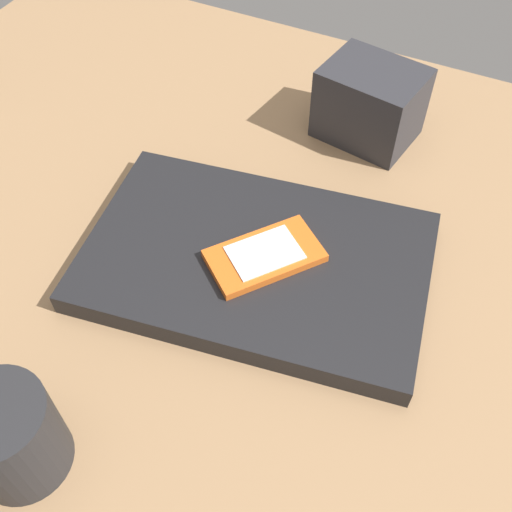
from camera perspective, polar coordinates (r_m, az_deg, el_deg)
The scene contains 5 objects.
desk_surface at distance 63.20cm, azimuth 3.48°, elevation -0.91°, with size 120.00×80.00×3.00cm, color #9E7751.
laptop_closed at distance 60.01cm, azimuth -0.00°, elevation -0.48°, with size 33.37×21.24×2.39cm, color black.
cell_phone_on_laptop at distance 58.31cm, azimuth 0.82°, elevation 0.04°, with size 11.34×12.15×1.01cm.
desk_organizer at distance 74.25cm, azimuth 10.31°, elevation 14.01°, with size 11.06×8.61×8.84cm, color #2D2D33.
coffee_mug at distance 51.00cm, azimuth -22.32°, elevation -15.37°, with size 10.83×7.64×8.51cm.
Camera 1 is at (-13.65, 36.73, 51.08)cm, focal length 42.55 mm.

